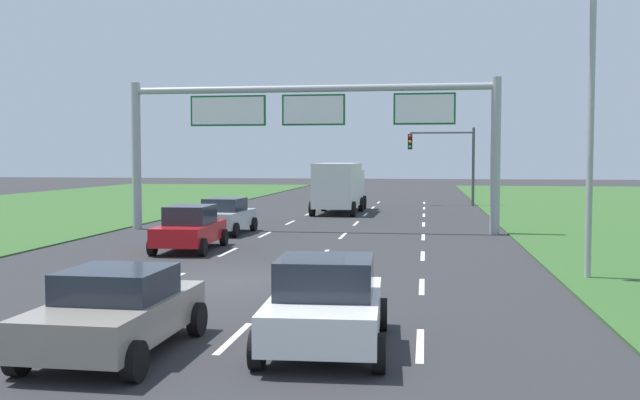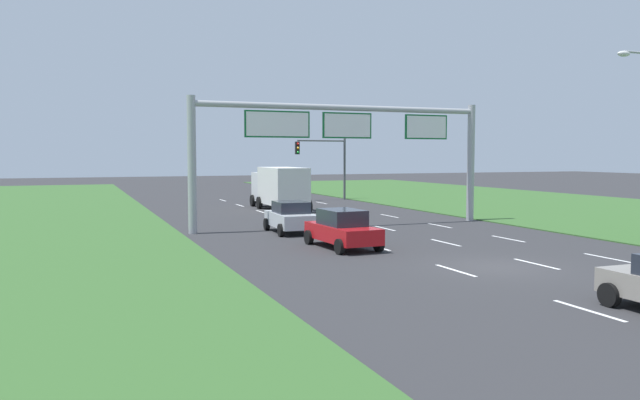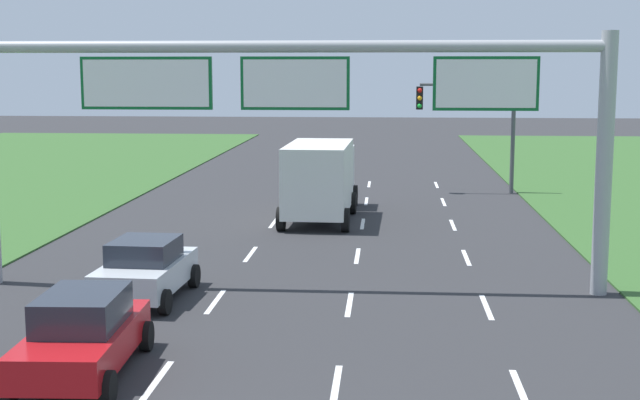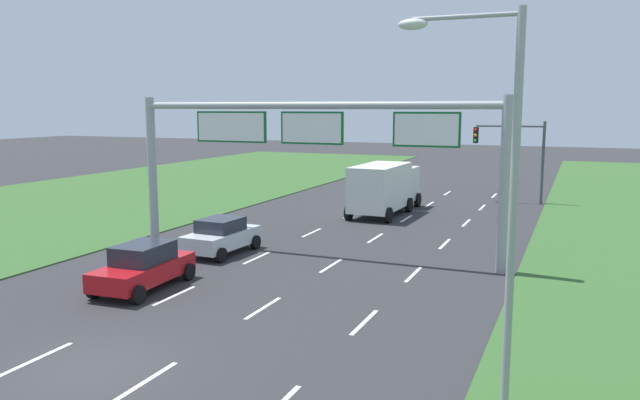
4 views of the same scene
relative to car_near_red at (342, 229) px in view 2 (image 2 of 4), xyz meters
The scene contains 9 objects.
ground_plane 7.15m from the car_near_red, 62.49° to the right, with size 200.00×200.00×0.00m, color #2D2D30.
lane_dashes_inner_left 3.21m from the car_near_red, 60.48° to the left, with size 0.14×56.40×0.01m.
lane_dashes_inner_right 5.77m from the car_near_red, 28.24° to the left, with size 0.14×56.40×0.01m.
lane_dashes_slip 8.99m from the car_near_red, 17.58° to the left, with size 0.14×56.40×0.01m.
car_near_red is the anchor object (origin of this frame).
car_lead_silver 5.84m from the car_near_red, 93.31° to the left, with size 2.21×3.99×1.61m.
box_truck 19.28m from the car_near_red, 80.12° to the left, with size 2.82×7.71×3.10m.
sign_gantry 9.00m from the car_near_red, 65.50° to the left, with size 17.24×0.44×7.00m.
traffic_light_mast 28.76m from the car_near_red, 69.44° to the left, with size 4.76×0.49×5.60m.
Camera 2 is at (-14.02, -18.14, 4.01)m, focal length 35.00 mm.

